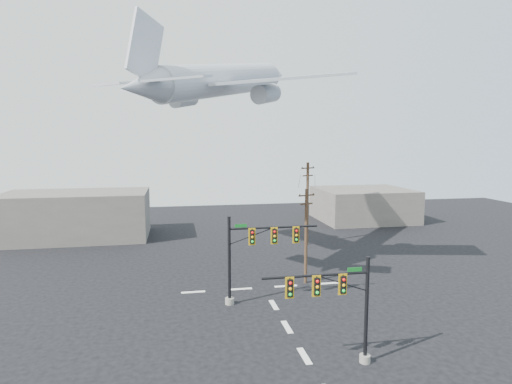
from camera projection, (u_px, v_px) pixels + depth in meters
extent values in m
plane|color=black|center=(304.00, 356.00, 25.20)|extent=(120.00, 120.00, 0.00)
cube|color=silver|center=(304.00, 356.00, 25.20)|extent=(0.40, 2.00, 0.01)
cube|color=silver|center=(287.00, 327.00, 29.10)|extent=(0.40, 2.00, 0.01)
cube|color=silver|center=(274.00, 305.00, 33.00)|extent=(0.40, 2.00, 0.01)
cube|color=silver|center=(193.00, 292.00, 35.80)|extent=(2.00, 0.40, 0.01)
cube|color=silver|center=(240.00, 289.00, 36.53)|extent=(2.00, 0.40, 0.01)
cube|color=silver|center=(286.00, 286.00, 37.27)|extent=(2.00, 0.40, 0.01)
cube|color=silver|center=(329.00, 283.00, 38.01)|extent=(2.00, 0.40, 0.01)
cylinder|color=gray|center=(365.00, 359.00, 24.46)|extent=(0.62, 0.62, 0.44)
cylinder|color=black|center=(366.00, 310.00, 24.11)|extent=(0.21, 0.21, 6.21)
cylinder|color=black|center=(316.00, 275.00, 23.29)|extent=(6.04, 0.14, 0.14)
cylinder|color=black|center=(342.00, 283.00, 23.63)|extent=(3.20, 0.07, 0.07)
cube|color=black|center=(343.00, 284.00, 23.50)|extent=(0.30, 0.27, 0.98)
cube|color=#C9970B|center=(343.00, 284.00, 23.52)|extent=(0.49, 0.04, 1.20)
sphere|color=red|center=(344.00, 280.00, 23.32)|extent=(0.18, 0.18, 0.18)
sphere|color=orange|center=(344.00, 285.00, 23.36)|extent=(0.18, 0.18, 0.18)
sphere|color=#0DD22F|center=(344.00, 291.00, 23.39)|extent=(0.18, 0.18, 0.18)
cube|color=black|center=(317.00, 286.00, 23.23)|extent=(0.30, 0.27, 0.98)
cube|color=#C9970B|center=(316.00, 286.00, 23.24)|extent=(0.49, 0.04, 1.20)
sphere|color=red|center=(318.00, 281.00, 23.04)|extent=(0.18, 0.18, 0.18)
sphere|color=orange|center=(317.00, 287.00, 23.08)|extent=(0.18, 0.18, 0.18)
sphere|color=#0DD22F|center=(317.00, 293.00, 23.12)|extent=(0.18, 0.18, 0.18)
cube|color=black|center=(290.00, 288.00, 22.95)|extent=(0.30, 0.27, 0.98)
cube|color=#C9970B|center=(290.00, 288.00, 22.96)|extent=(0.49, 0.04, 1.20)
sphere|color=red|center=(290.00, 283.00, 22.76)|extent=(0.18, 0.18, 0.18)
sphere|color=orange|center=(290.00, 289.00, 22.80)|extent=(0.18, 0.18, 0.18)
sphere|color=#0DD22F|center=(290.00, 294.00, 22.84)|extent=(0.18, 0.18, 0.18)
cube|color=#0D5C1A|center=(355.00, 269.00, 23.62)|extent=(0.84, 0.04, 0.23)
cylinder|color=gray|center=(230.00, 301.00, 33.17)|extent=(0.69, 0.69, 0.49)
cylinder|color=black|center=(229.00, 261.00, 32.78)|extent=(0.24, 0.24, 6.92)
cylinder|color=black|center=(274.00, 227.00, 33.13)|extent=(6.99, 0.16, 0.16)
cylinder|color=black|center=(252.00, 236.00, 32.88)|extent=(3.69, 0.08, 0.08)
cube|color=black|center=(252.00, 237.00, 32.74)|extent=(0.34, 0.30, 1.09)
cube|color=#C9970B|center=(252.00, 237.00, 32.76)|extent=(0.54, 0.04, 1.33)
sphere|color=red|center=(252.00, 233.00, 32.53)|extent=(0.20, 0.20, 0.20)
sphere|color=orange|center=(252.00, 237.00, 32.57)|extent=(0.20, 0.20, 0.20)
sphere|color=#0DD22F|center=(252.00, 242.00, 32.61)|extent=(0.20, 0.20, 0.20)
cube|color=black|center=(274.00, 236.00, 33.06)|extent=(0.34, 0.30, 1.09)
cube|color=#C9970B|center=(274.00, 236.00, 33.08)|extent=(0.54, 0.04, 1.33)
sphere|color=red|center=(275.00, 232.00, 32.85)|extent=(0.20, 0.20, 0.20)
sphere|color=orange|center=(275.00, 236.00, 32.89)|extent=(0.20, 0.20, 0.20)
sphere|color=#0DD22F|center=(275.00, 241.00, 32.94)|extent=(0.20, 0.20, 0.20)
cube|color=black|center=(296.00, 235.00, 33.38)|extent=(0.34, 0.30, 1.09)
cube|color=#C9970B|center=(296.00, 235.00, 33.40)|extent=(0.54, 0.04, 1.33)
sphere|color=red|center=(297.00, 231.00, 33.17)|extent=(0.20, 0.20, 0.20)
sphere|color=orange|center=(297.00, 235.00, 33.22)|extent=(0.20, 0.20, 0.20)
sphere|color=#0DD22F|center=(297.00, 240.00, 33.26)|extent=(0.20, 0.20, 0.20)
cube|color=#0D5C1A|center=(241.00, 226.00, 32.56)|extent=(0.94, 0.04, 0.26)
cylinder|color=#492E1F|center=(306.00, 236.00, 37.65)|extent=(0.28, 0.28, 8.44)
cube|color=#492E1F|center=(307.00, 195.00, 37.21)|extent=(1.62, 0.71, 0.11)
cube|color=#492E1F|center=(306.00, 204.00, 37.30)|extent=(1.27, 0.57, 0.11)
cylinder|color=black|center=(300.00, 195.00, 36.81)|extent=(0.09, 0.09, 0.11)
cylinder|color=black|center=(307.00, 194.00, 37.20)|extent=(0.09, 0.09, 0.11)
cylinder|color=black|center=(313.00, 194.00, 37.59)|extent=(0.09, 0.09, 0.11)
cylinder|color=#492E1F|center=(307.00, 204.00, 51.58)|extent=(0.34, 0.34, 10.02)
cube|color=#492E1F|center=(308.00, 168.00, 51.06)|extent=(1.90, 0.97, 0.14)
cube|color=#492E1F|center=(308.00, 176.00, 51.17)|extent=(1.49, 0.78, 0.14)
cylinder|color=black|center=(302.00, 167.00, 50.53)|extent=(0.11, 0.11, 0.14)
cylinder|color=black|center=(308.00, 167.00, 51.04)|extent=(0.11, 0.11, 0.14)
cylinder|color=black|center=(313.00, 167.00, 51.56)|extent=(0.11, 0.11, 0.14)
cylinder|color=black|center=(300.00, 180.00, 43.99)|extent=(4.26, 13.56, 0.03)
cylinder|color=black|center=(315.00, 180.00, 44.29)|extent=(4.56, 13.56, 0.03)
cylinder|color=#A0A5AC|center=(224.00, 80.00, 41.07)|extent=(14.29, 16.76, 6.00)
cone|color=#A0A5AC|center=(275.00, 76.00, 50.80)|extent=(5.23, 5.48, 3.63)
cone|color=#A0A5AC|center=(141.00, 87.00, 31.33)|extent=(4.96, 5.25, 3.33)
cube|color=#A0A5AC|center=(161.00, 88.00, 43.16)|extent=(9.13, 12.76, 0.91)
cube|color=#A0A5AC|center=(282.00, 79.00, 36.91)|extent=(12.81, 6.97, 0.91)
cylinder|color=#A0A5AC|center=(183.00, 98.00, 43.20)|extent=(3.33, 3.57, 2.14)
cylinder|color=#A0A5AC|center=(266.00, 94.00, 38.83)|extent=(3.33, 3.57, 2.14)
cube|color=#A0A5AC|center=(145.00, 47.00, 31.48)|extent=(2.78, 3.38, 5.31)
cube|color=#A0A5AC|center=(116.00, 84.00, 33.07)|extent=(4.42, 4.99, 0.50)
cube|color=#A0A5AC|center=(177.00, 78.00, 30.28)|extent=(5.11, 3.77, 0.50)
cube|color=#636058|center=(76.00, 215.00, 55.30)|extent=(18.00, 10.00, 6.00)
cube|color=#636058|center=(363.00, 204.00, 67.97)|extent=(14.00, 12.00, 5.00)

